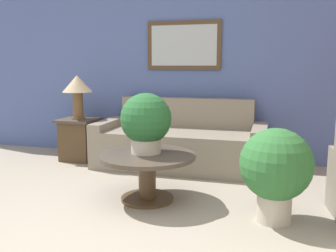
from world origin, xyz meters
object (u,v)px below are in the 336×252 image
Objects in this scene: coffee_table at (147,167)px; side_table at (79,139)px; potted_plant_floor at (276,168)px; potted_plant_on_table at (146,121)px; couch_main at (180,144)px; table_lamp at (77,87)px.

side_table is at bearing 138.75° from coffee_table.
potted_plant_floor reaches higher than side_table.
potted_plant_on_table is at bearing 169.07° from potted_plant_floor.
side_table is 0.72× the size of potted_plant_floor.
coffee_table is at bearing -90.62° from couch_main.
couch_main is 3.76× the size of side_table.
potted_plant_floor reaches higher than coffee_table.
coffee_table is at bearing -41.25° from table_lamp.
coffee_table is 1.63× the size of side_table.
table_lamp is at bearing 0.00° from side_table.
table_lamp is 1.02× the size of potted_plant_on_table.
side_table is 0.99× the size of potted_plant_on_table.
couch_main reaches higher than side_table.
potted_plant_floor is at bearing -51.30° from couch_main.
coffee_table is at bearing 170.89° from potted_plant_floor.
couch_main is 1.95m from potted_plant_floor.
couch_main reaches higher than coffee_table.
potted_plant_on_table reaches higher than potted_plant_floor.
couch_main is at bearing 1.16° from table_lamp.
potted_plant_floor is (1.23, -0.20, 0.13)m from coffee_table.
coffee_table is 1.96m from side_table.
table_lamp reaches higher than potted_plant_on_table.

